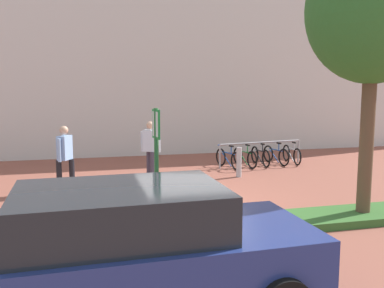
% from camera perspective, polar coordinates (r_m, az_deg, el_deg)
% --- Properties ---
extents(ground_plane, '(60.00, 60.00, 0.00)m').
position_cam_1_polar(ground_plane, '(9.88, 0.44, -8.27)').
color(ground_plane, brown).
extents(building_facade, '(28.00, 1.20, 10.00)m').
position_cam_1_polar(building_facade, '(17.62, -6.54, 15.05)').
color(building_facade, silver).
rests_on(building_facade, ground).
extents(planter_strip, '(7.00, 1.10, 0.16)m').
position_cam_1_polar(planter_strip, '(8.47, 8.52, -10.50)').
color(planter_strip, '#336028').
rests_on(planter_strip, ground).
extents(tree_sidewalk, '(2.62, 2.62, 5.63)m').
position_cam_1_polar(tree_sidewalk, '(9.36, 23.05, 16.01)').
color(tree_sidewalk, brown).
rests_on(tree_sidewalk, ground).
extents(parking_sign_post, '(0.08, 0.36, 2.34)m').
position_cam_1_polar(parking_sign_post, '(7.60, -4.77, -1.27)').
color(parking_sign_post, '#2D7238').
rests_on(parking_sign_post, ground).
extents(bike_at_sign, '(1.61, 0.62, 0.86)m').
position_cam_1_polar(bike_at_sign, '(7.92, -5.06, -9.71)').
color(bike_at_sign, black).
rests_on(bike_at_sign, ground).
extents(bike_rack_cluster, '(3.18, 1.85, 0.83)m').
position_cam_1_polar(bike_rack_cluster, '(15.02, 9.13, -1.52)').
color(bike_rack_cluster, '#99999E').
rests_on(bike_rack_cluster, ground).
extents(bollard_steel, '(0.16, 0.16, 0.90)m').
position_cam_1_polar(bollard_steel, '(12.98, 6.28, -2.43)').
color(bollard_steel, '#ADADB2').
rests_on(bollard_steel, ground).
extents(person_shirt_blue, '(0.46, 0.55, 1.72)m').
position_cam_1_polar(person_shirt_blue, '(11.45, -16.58, -1.35)').
color(person_shirt_blue, black).
rests_on(person_shirt_blue, ground).
extents(person_casual_tan, '(0.54, 0.41, 1.72)m').
position_cam_1_polar(person_casual_tan, '(12.45, -5.55, -0.37)').
color(person_casual_tan, '#383342').
rests_on(person_casual_tan, ground).
extents(car_navy_sedan, '(4.34, 2.10, 1.54)m').
position_cam_1_polar(car_navy_sedan, '(5.30, -7.72, -13.98)').
color(car_navy_sedan, navy).
rests_on(car_navy_sedan, ground).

